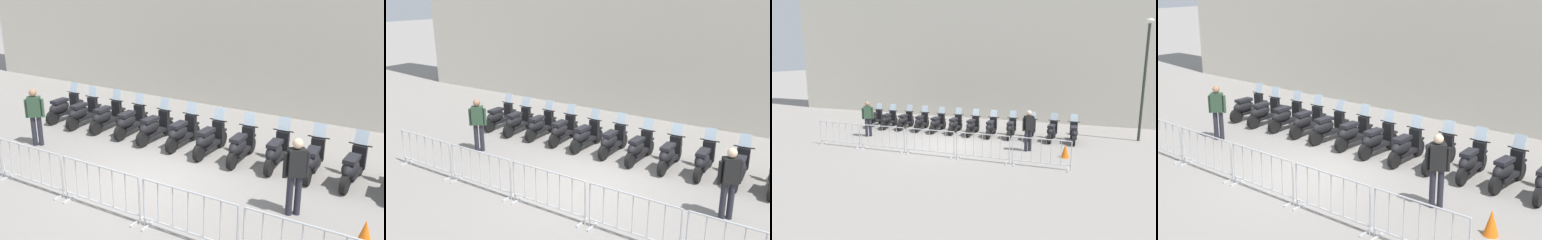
{
  "view_description": "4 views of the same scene",
  "coord_description": "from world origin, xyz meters",
  "views": [
    {
      "loc": [
        6.3,
        -7.74,
        4.88
      ],
      "look_at": [
        -0.03,
        1.99,
        1.01
      ],
      "focal_mm": 41.35,
      "sensor_mm": 36.0,
      "label": 1
    },
    {
      "loc": [
        5.74,
        -8.53,
        5.02
      ],
      "look_at": [
        -1.57,
        1.81,
        1.08
      ],
      "focal_mm": 39.33,
      "sensor_mm": 36.0,
      "label": 2
    },
    {
      "loc": [
        6.24,
        -13.51,
        4.04
      ],
      "look_at": [
        0.1,
        1.85,
        0.8
      ],
      "focal_mm": 32.18,
      "sensor_mm": 36.0,
      "label": 3
    },
    {
      "loc": [
        9.35,
        -9.05,
        5.16
      ],
      "look_at": [
        -0.64,
        2.21,
        0.86
      ],
      "focal_mm": 49.33,
      "sensor_mm": 36.0,
      "label": 4
    }
  ],
  "objects": [
    {
      "name": "motorcycle_1",
      "position": [
        -4.43,
        2.06,
        0.45
      ],
      "size": [
        0.57,
        1.73,
        1.24
      ],
      "color": "black",
      "rests_on": "ground"
    },
    {
      "name": "barrier_segment_1",
      "position": [
        -2.11,
        -1.81,
        0.52
      ],
      "size": [
        2.09,
        0.52,
        1.07
      ],
      "color": "#B2B5B7",
      "rests_on": "ground"
    },
    {
      "name": "motorcycle_9",
      "position": [
        3.3,
        2.42,
        0.45
      ],
      "size": [
        0.58,
        1.73,
        1.24
      ],
      "color": "black",
      "rests_on": "ground"
    },
    {
      "name": "motorcycle_3",
      "position": [
        -2.5,
        2.22,
        0.45
      ],
      "size": [
        0.56,
        1.73,
        1.24
      ],
      "color": "black",
      "rests_on": "ground"
    },
    {
      "name": "motorcycle_5",
      "position": [
        -0.57,
        2.27,
        0.45
      ],
      "size": [
        0.56,
        1.72,
        1.24
      ],
      "color": "black",
      "rests_on": "ground"
    },
    {
      "name": "ground_plane",
      "position": [
        0.0,
        0.0,
        0.0
      ],
      "size": [
        120.0,
        120.0,
        0.0
      ],
      "primitive_type": "plane",
      "color": "gray"
    },
    {
      "name": "motorcycle_6",
      "position": [
        0.39,
        2.22,
        0.45
      ],
      "size": [
        0.56,
        1.72,
        1.24
      ],
      "color": "black",
      "rests_on": "ground"
    },
    {
      "name": "motorcycle_0",
      "position": [
        -5.4,
        2.1,
        0.45
      ],
      "size": [
        0.56,
        1.72,
        1.24
      ],
      "color": "black",
      "rests_on": "ground"
    },
    {
      "name": "motorcycle_8",
      "position": [
        2.33,
        2.4,
        0.45
      ],
      "size": [
        0.56,
        1.73,
        1.24
      ],
      "color": "black",
      "rests_on": "ground"
    },
    {
      "name": "officer_mid_plaza",
      "position": [
        3.57,
        0.38,
        0.98
      ],
      "size": [
        0.45,
        0.4,
        1.73
      ],
      "color": "#23232D",
      "rests_on": "ground"
    },
    {
      "name": "barrier_segment_0",
      "position": [
        -4.28,
        -1.9,
        0.52
      ],
      "size": [
        2.09,
        0.52,
        1.07
      ],
      "color": "#B2B5B7",
      "rests_on": "ground"
    },
    {
      "name": "motorcycle_2",
      "position": [
        -3.47,
        2.19,
        0.45
      ],
      "size": [
        0.56,
        1.72,
        1.24
      ],
      "color": "black",
      "rests_on": "ground"
    },
    {
      "name": "barrier_segment_2",
      "position": [
        0.07,
        -1.73,
        0.52
      ],
      "size": [
        2.09,
        0.52,
        1.07
      ],
      "color": "#B2B5B7",
      "rests_on": "ground"
    },
    {
      "name": "officer_near_row_end",
      "position": [
        -4.24,
        0.05,
        0.98
      ],
      "size": [
        0.45,
        0.4,
        1.73
      ],
      "color": "#23232D",
      "rests_on": "ground"
    },
    {
      "name": "barrier_segment_3",
      "position": [
        2.24,
        -1.64,
        0.52
      ],
      "size": [
        2.09,
        0.52,
        1.07
      ],
      "color": "#B2B5B7",
      "rests_on": "ground"
    },
    {
      "name": "motorcycle_7",
      "position": [
        1.36,
        2.25,
        0.45
      ],
      "size": [
        0.56,
        1.73,
        1.24
      ],
      "color": "black",
      "rests_on": "ground"
    },
    {
      "name": "motorcycle_4",
      "position": [
        -1.54,
        2.19,
        0.45
      ],
      "size": [
        0.56,
        1.72,
        1.24
      ],
      "color": "black",
      "rests_on": "ground"
    }
  ]
}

